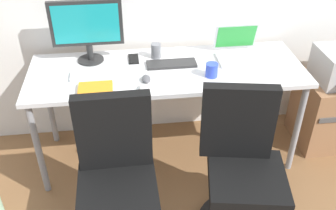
# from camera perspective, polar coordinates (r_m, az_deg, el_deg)

# --- Properties ---
(ground_plane) EXTENTS (5.28, 5.28, 0.00)m
(ground_plane) POSITION_cam_1_polar(r_m,az_deg,el_deg) (3.06, -0.12, -7.09)
(ground_plane) COLOR brown
(desk) EXTENTS (1.86, 0.65, 0.76)m
(desk) POSITION_cam_1_polar(r_m,az_deg,el_deg) (2.65, -0.14, 4.16)
(desk) COLOR silver
(desk) RESTS_ON ground
(office_chair_left) EXTENTS (0.54, 0.54, 0.94)m
(office_chair_left) POSITION_cam_1_polar(r_m,az_deg,el_deg) (2.25, -7.47, -11.34)
(office_chair_left) COLOR black
(office_chair_left) RESTS_ON ground
(office_chair_right) EXTENTS (0.54, 0.54, 0.94)m
(office_chair_right) POSITION_cam_1_polar(r_m,az_deg,el_deg) (2.34, 10.93, -9.65)
(office_chair_right) COLOR black
(office_chair_right) RESTS_ON ground
(side_cabinet) EXTENTS (0.50, 0.45, 0.56)m
(side_cabinet) POSITION_cam_1_polar(r_m,az_deg,el_deg) (3.29, 22.96, -0.73)
(side_cabinet) COLOR #996B47
(side_cabinet) RESTS_ON ground
(desktop_monitor) EXTENTS (0.48, 0.18, 0.43)m
(desktop_monitor) POSITION_cam_1_polar(r_m,az_deg,el_deg) (2.67, -11.93, 11.21)
(desktop_monitor) COLOR #262626
(desktop_monitor) RESTS_ON desk
(open_laptop) EXTENTS (0.31, 0.28, 0.22)m
(open_laptop) POSITION_cam_1_polar(r_m,az_deg,el_deg) (2.79, 10.33, 8.04)
(open_laptop) COLOR silver
(open_laptop) RESTS_ON desk
(keyboard_by_monitor) EXTENTS (0.34, 0.12, 0.02)m
(keyboard_by_monitor) POSITION_cam_1_polar(r_m,az_deg,el_deg) (2.57, -10.50, 4.38)
(keyboard_by_monitor) COLOR silver
(keyboard_by_monitor) RESTS_ON desk
(keyboard_by_laptop) EXTENTS (0.34, 0.12, 0.02)m
(keyboard_by_laptop) POSITION_cam_1_polar(r_m,az_deg,el_deg) (2.66, 0.53, 6.11)
(keyboard_by_laptop) COLOR #2D2D2D
(keyboard_by_laptop) RESTS_ON desk
(mouse_by_monitor) EXTENTS (0.06, 0.10, 0.03)m
(mouse_by_monitor) POSITION_cam_1_polar(r_m,az_deg,el_deg) (2.38, -3.67, 2.51)
(mouse_by_monitor) COLOR silver
(mouse_by_monitor) RESTS_ON desk
(mouse_by_laptop) EXTENTS (0.06, 0.10, 0.03)m
(mouse_by_laptop) POSITION_cam_1_polar(r_m,az_deg,el_deg) (2.47, -3.25, 3.90)
(mouse_by_laptop) COLOR #515156
(mouse_by_laptop) RESTS_ON desk
(coffee_mug) EXTENTS (0.08, 0.08, 0.09)m
(coffee_mug) POSITION_cam_1_polar(r_m,az_deg,el_deg) (2.52, 6.49, 5.16)
(coffee_mug) COLOR blue
(coffee_mug) RESTS_ON desk
(pen_cup) EXTENTS (0.07, 0.07, 0.10)m
(pen_cup) POSITION_cam_1_polar(r_m,az_deg,el_deg) (2.74, -1.79, 8.03)
(pen_cup) COLOR slate
(pen_cup) RESTS_ON desk
(phone_near_monitor) EXTENTS (0.07, 0.14, 0.01)m
(phone_near_monitor) POSITION_cam_1_polar(r_m,az_deg,el_deg) (2.74, -5.12, 6.81)
(phone_near_monitor) COLOR black
(phone_near_monitor) RESTS_ON desk
(notebook) EXTENTS (0.21, 0.15, 0.03)m
(notebook) POSITION_cam_1_polar(r_m,az_deg,el_deg) (2.41, -10.69, 2.33)
(notebook) COLOR orange
(notebook) RESTS_ON desk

